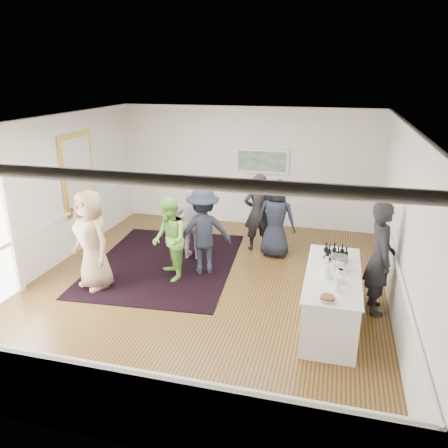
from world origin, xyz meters
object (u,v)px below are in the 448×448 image
(guest_green, at_px, (170,240))
(guest_lilac, at_px, (193,224))
(serving_table, at_px, (331,298))
(ice_bucket, at_px, (339,264))
(bartender, at_px, (380,258))
(nut_bowl, at_px, (328,298))
(guest_tan, at_px, (92,240))
(guest_dark_a, at_px, (203,231))
(guest_dark_b, at_px, (258,212))
(guest_navy, at_px, (276,218))

(guest_green, xyz_separation_m, guest_lilac, (0.12, 1.09, -0.02))
(serving_table, xyz_separation_m, ice_bucket, (0.08, 0.13, 0.58))
(bartender, height_order, nut_bowl, bartender)
(bartender, bearing_deg, guest_tan, 87.36)
(ice_bucket, relative_size, nut_bowl, 1.07)
(guest_tan, bearing_deg, serving_table, 24.08)
(serving_table, relative_size, guest_lilac, 1.40)
(guest_dark_a, height_order, nut_bowl, guest_dark_a)
(bartender, xyz_separation_m, guest_dark_b, (-2.55, 2.26, -0.08))
(guest_dark_b, relative_size, ice_bucket, 7.09)
(serving_table, distance_m, ice_bucket, 0.60)
(bartender, xyz_separation_m, ice_bucket, (-0.68, -0.53, 0.05))
(guest_tan, distance_m, nut_bowl, 4.61)
(serving_table, distance_m, guest_green, 3.37)
(guest_dark_a, distance_m, guest_dark_b, 1.77)
(guest_dark_b, height_order, guest_navy, guest_dark_b)
(serving_table, xyz_separation_m, nut_bowl, (-0.06, -0.97, 0.50))
(guest_lilac, relative_size, ice_bucket, 6.39)
(bartender, xyz_separation_m, nut_bowl, (-0.82, -1.63, -0.03))
(bartender, height_order, guest_tan, bartender)
(guest_dark_a, height_order, guest_dark_b, guest_dark_b)
(guest_lilac, xyz_separation_m, guest_dark_b, (1.31, 0.91, 0.09))
(guest_tan, relative_size, guest_dark_b, 1.07)
(guest_navy, xyz_separation_m, ice_bucket, (1.41, -2.53, 0.16))
(guest_tan, distance_m, guest_green, 1.50)
(guest_green, distance_m, guest_dark_a, 0.73)
(serving_table, relative_size, guest_navy, 1.29)
(bartender, height_order, guest_dark_a, bartender)
(guest_navy, xyz_separation_m, nut_bowl, (1.26, -3.63, 0.08))
(guest_dark_a, bearing_deg, bartender, 143.04)
(guest_dark_a, bearing_deg, guest_tan, 6.43)
(guest_tan, xyz_separation_m, ice_bucket, (4.61, -0.07, 0.07))
(ice_bucket, bearing_deg, guest_lilac, 149.38)
(guest_lilac, relative_size, guest_navy, 0.93)
(guest_lilac, bearing_deg, ice_bucket, 147.86)
(serving_table, bearing_deg, nut_bowl, -93.55)
(serving_table, height_order, bartender, bartender)
(guest_dark_b, bearing_deg, guest_navy, 124.60)
(bartender, xyz_separation_m, guest_lilac, (-3.86, 1.36, -0.17))
(bartender, relative_size, ice_bucket, 7.73)
(nut_bowl, bearing_deg, guest_lilac, 135.51)
(guest_green, height_order, guest_navy, guest_navy)
(serving_table, distance_m, guest_lilac, 3.71)
(guest_dark_b, height_order, ice_bucket, guest_dark_b)
(ice_bucket, bearing_deg, guest_green, 166.53)
(guest_lilac, relative_size, guest_dark_a, 0.90)
(guest_tan, height_order, guest_green, guest_tan)
(nut_bowl, bearing_deg, guest_dark_a, 137.89)
(ice_bucket, bearing_deg, nut_bowl, -97.51)
(guest_tan, bearing_deg, guest_navy, 64.09)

